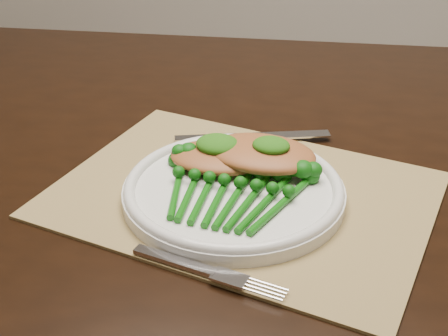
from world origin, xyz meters
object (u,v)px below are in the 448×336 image
(placemat, at_px, (242,195))
(chicken_fillet_left, at_px, (217,157))
(broccolini_bundle, at_px, (227,196))
(dining_table, at_px, (246,333))
(dinner_plate, at_px, (234,190))

(placemat, height_order, chicken_fillet_left, chicken_fillet_left)
(chicken_fillet_left, relative_size, broccolini_bundle, 0.69)
(placemat, height_order, broccolini_bundle, broccolini_bundle)
(dining_table, relative_size, placemat, 3.89)
(dinner_plate, relative_size, broccolini_bundle, 1.55)
(chicken_fillet_left, bearing_deg, placemat, -40.51)
(dining_table, xyz_separation_m, placemat, (0.03, -0.14, 0.37))
(dinner_plate, xyz_separation_m, chicken_fillet_left, (-0.03, 0.04, 0.02))
(placemat, distance_m, dinner_plate, 0.02)
(dinner_plate, bearing_deg, broccolini_bundle, -90.63)
(dining_table, xyz_separation_m, chicken_fillet_left, (-0.01, -0.11, 0.40))
(dinner_plate, bearing_deg, dining_table, 96.86)
(dining_table, height_order, placemat, placemat)
(placemat, bearing_deg, dinner_plate, -107.45)
(placemat, xyz_separation_m, chicken_fillet_left, (-0.04, 0.03, 0.03))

